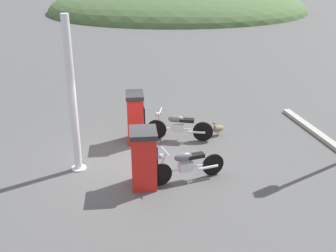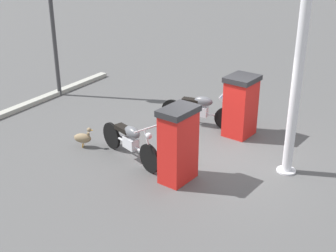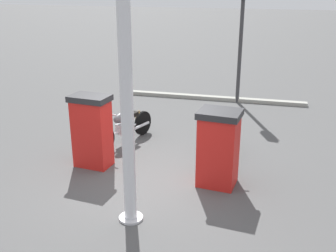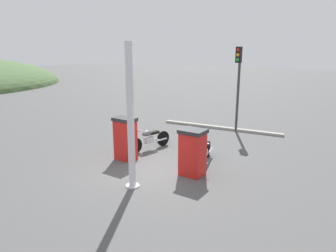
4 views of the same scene
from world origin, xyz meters
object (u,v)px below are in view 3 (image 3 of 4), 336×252
object	(u,v)px
fuel_pump_near	(218,148)
wandering_duck	(139,118)
canopy_support_pole	(127,105)
motorcycle_far_pump	(124,126)
roadside_traffic_light	(241,17)
fuel_pump_far	(92,131)
motorcycle_near_pump	(224,141)

from	to	relation	value
fuel_pump_near	wandering_duck	bearing A→B (deg)	46.05
fuel_pump_near	canopy_support_pole	bearing A→B (deg)	146.59
motorcycle_far_pump	canopy_support_pole	distance (m)	3.65
canopy_support_pole	roadside_traffic_light	bearing A→B (deg)	-4.36
fuel_pump_far	wandering_duck	distance (m)	2.67
fuel_pump_far	roadside_traffic_light	world-z (taller)	roadside_traffic_light
wandering_duck	roadside_traffic_light	distance (m)	4.55
fuel_pump_far	motorcycle_near_pump	world-z (taller)	fuel_pump_far
fuel_pump_far	wandering_duck	size ratio (longest dim) A/B	3.08
motorcycle_near_pump	canopy_support_pole	bearing A→B (deg)	159.60
motorcycle_near_pump	roadside_traffic_light	xyz separation A→B (m)	(4.67, 0.46, 2.25)
motorcycle_far_pump	roadside_traffic_light	xyz separation A→B (m)	(4.43, -2.03, 2.26)
fuel_pump_far	roadside_traffic_light	size ratio (longest dim) A/B	0.39
fuel_pump_far	canopy_support_pole	size ratio (longest dim) A/B	0.38
fuel_pump_near	roadside_traffic_light	bearing A→B (deg)	5.32
motorcycle_far_pump	roadside_traffic_light	size ratio (longest dim) A/B	0.50
roadside_traffic_light	canopy_support_pole	xyz separation A→B (m)	(-7.41, 0.56, -0.75)
motorcycle_near_pump	roadside_traffic_light	bearing A→B (deg)	5.58
motorcycle_near_pump	wandering_duck	size ratio (longest dim) A/B	3.98
fuel_pump_far	motorcycle_near_pump	xyz separation A→B (m)	(1.08, -2.60, -0.32)
motorcycle_near_pump	motorcycle_far_pump	world-z (taller)	motorcycle_far_pump
roadside_traffic_light	fuel_pump_far	bearing A→B (deg)	159.54
fuel_pump_near	motorcycle_near_pump	bearing A→B (deg)	4.22
roadside_traffic_light	fuel_pump_near	bearing A→B (deg)	-174.68
fuel_pump_far	wandering_duck	xyz separation A→B (m)	(2.61, 0.03, -0.55)
motorcycle_far_pump	wandering_duck	bearing A→B (deg)	6.51
fuel_pump_far	canopy_support_pole	world-z (taller)	canopy_support_pole
fuel_pump_far	fuel_pump_near	bearing A→B (deg)	-90.00
fuel_pump_far	roadside_traffic_light	xyz separation A→B (m)	(5.74, -2.14, 1.93)
canopy_support_pole	fuel_pump_near	bearing A→B (deg)	-33.41
fuel_pump_far	motorcycle_near_pump	bearing A→B (deg)	-67.52
fuel_pump_near	fuel_pump_far	world-z (taller)	fuel_pump_far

